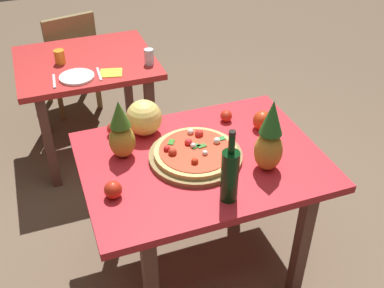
{
  "coord_description": "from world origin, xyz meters",
  "views": [
    {
      "loc": [
        -0.66,
        -1.66,
        2.1
      ],
      "look_at": [
        -0.03,
        0.06,
        0.78
      ],
      "focal_mm": 43.42,
      "sensor_mm": 36.0,
      "label": 1
    }
  ],
  "objects_px": {
    "wine_bottle": "(230,175)",
    "dinner_plate": "(77,77)",
    "pineapple_left": "(270,139)",
    "drinking_glass_water": "(149,57)",
    "napkin_folded": "(111,73)",
    "bell_pepper": "(262,121)",
    "pizza_board": "(196,156)",
    "tomato_by_bottle": "(226,116)",
    "background_table": "(87,75)",
    "tomato_near_board": "(113,190)",
    "display_table": "(201,172)",
    "melon": "(144,118)",
    "fork_utensil": "(54,81)",
    "tomato_beside_pepper": "(114,129)",
    "dining_chair": "(70,57)",
    "pineapple_right": "(121,132)",
    "drinking_glass_juice": "(60,57)",
    "pizza": "(195,151)",
    "knife_utensil": "(99,74)"
  },
  "relations": [
    {
      "from": "wine_bottle",
      "to": "dinner_plate",
      "type": "bearing_deg",
      "value": 108.4
    },
    {
      "from": "pineapple_left",
      "to": "drinking_glass_water",
      "type": "xyz_separation_m",
      "value": [
        -0.22,
        1.25,
        -0.11
      ]
    },
    {
      "from": "napkin_folded",
      "to": "bell_pepper",
      "type": "bearing_deg",
      "value": -55.61
    },
    {
      "from": "pizza_board",
      "to": "dinner_plate",
      "type": "relative_size",
      "value": 2.06
    },
    {
      "from": "dinner_plate",
      "to": "tomato_by_bottle",
      "type": "bearing_deg",
      "value": -48.6
    },
    {
      "from": "background_table",
      "to": "pizza_board",
      "type": "height_order",
      "value": "pizza_board"
    },
    {
      "from": "tomato_by_bottle",
      "to": "tomato_near_board",
      "type": "bearing_deg",
      "value": -151.01
    },
    {
      "from": "display_table",
      "to": "melon",
      "type": "relative_size",
      "value": 6.22
    },
    {
      "from": "wine_bottle",
      "to": "fork_utensil",
      "type": "distance_m",
      "value": 1.47
    },
    {
      "from": "pizza_board",
      "to": "drinking_glass_water",
      "type": "bearing_deg",
      "value": 86.22
    },
    {
      "from": "wine_bottle",
      "to": "drinking_glass_water",
      "type": "bearing_deg",
      "value": 88.5
    },
    {
      "from": "fork_utensil",
      "to": "wine_bottle",
      "type": "bearing_deg",
      "value": -62.18
    },
    {
      "from": "tomato_near_board",
      "to": "dinner_plate",
      "type": "relative_size",
      "value": 0.36
    },
    {
      "from": "tomato_beside_pepper",
      "to": "dinner_plate",
      "type": "xyz_separation_m",
      "value": [
        -0.09,
        0.7,
        -0.03
      ]
    },
    {
      "from": "pineapple_left",
      "to": "napkin_folded",
      "type": "height_order",
      "value": "pineapple_left"
    },
    {
      "from": "bell_pepper",
      "to": "tomato_beside_pepper",
      "type": "distance_m",
      "value": 0.77
    },
    {
      "from": "dining_chair",
      "to": "drinking_glass_water",
      "type": "xyz_separation_m",
      "value": [
        0.44,
        -0.83,
        0.29
      ]
    },
    {
      "from": "pineapple_right",
      "to": "fork_utensil",
      "type": "xyz_separation_m",
      "value": [
        -0.23,
        0.89,
        -0.13
      ]
    },
    {
      "from": "background_table",
      "to": "pineapple_left",
      "type": "relative_size",
      "value": 2.51
    },
    {
      "from": "display_table",
      "to": "fork_utensil",
      "type": "xyz_separation_m",
      "value": [
        -0.58,
        1.04,
        0.1
      ]
    },
    {
      "from": "wine_bottle",
      "to": "pineapple_right",
      "type": "distance_m",
      "value": 0.58
    },
    {
      "from": "pizza_board",
      "to": "tomato_by_bottle",
      "type": "height_order",
      "value": "tomato_by_bottle"
    },
    {
      "from": "dining_chair",
      "to": "drinking_glass_juice",
      "type": "bearing_deg",
      "value": 67.67
    },
    {
      "from": "pizza_board",
      "to": "tomato_beside_pepper",
      "type": "bearing_deg",
      "value": 134.56
    },
    {
      "from": "tomato_near_board",
      "to": "napkin_folded",
      "type": "xyz_separation_m",
      "value": [
        0.23,
        1.16,
        -0.04
      ]
    },
    {
      "from": "pineapple_left",
      "to": "drinking_glass_juice",
      "type": "relative_size",
      "value": 4.02
    },
    {
      "from": "pizza",
      "to": "pineapple_left",
      "type": "xyz_separation_m",
      "value": [
        0.29,
        -0.19,
        0.12
      ]
    },
    {
      "from": "tomato_by_bottle",
      "to": "pineapple_left",
      "type": "bearing_deg",
      "value": -87.79
    },
    {
      "from": "drinking_glass_water",
      "to": "bell_pepper",
      "type": "bearing_deg",
      "value": -69.89
    },
    {
      "from": "display_table",
      "to": "tomato_by_bottle",
      "type": "xyz_separation_m",
      "value": [
        0.24,
        0.26,
        0.12
      ]
    },
    {
      "from": "fork_utensil",
      "to": "knife_utensil",
      "type": "distance_m",
      "value": 0.28
    },
    {
      "from": "drinking_glass_water",
      "to": "napkin_folded",
      "type": "height_order",
      "value": "drinking_glass_water"
    },
    {
      "from": "bell_pepper",
      "to": "dinner_plate",
      "type": "distance_m",
      "value": 1.23
    },
    {
      "from": "drinking_glass_water",
      "to": "wine_bottle",
      "type": "bearing_deg",
      "value": -91.5
    },
    {
      "from": "tomato_near_board",
      "to": "wine_bottle",
      "type": "bearing_deg",
      "value": -21.23
    },
    {
      "from": "tomato_beside_pepper",
      "to": "napkin_folded",
      "type": "xyz_separation_m",
      "value": [
        0.13,
        0.69,
        -0.03
      ]
    },
    {
      "from": "pineapple_right",
      "to": "drinking_glass_juice",
      "type": "xyz_separation_m",
      "value": [
        -0.16,
        1.14,
        -0.09
      ]
    },
    {
      "from": "dining_chair",
      "to": "tomato_beside_pepper",
      "type": "bearing_deg",
      "value": 79.4
    },
    {
      "from": "wine_bottle",
      "to": "drinking_glass_juice",
      "type": "xyz_separation_m",
      "value": [
        -0.52,
        1.6,
        -0.09
      ]
    },
    {
      "from": "pineapple_left",
      "to": "tomato_by_bottle",
      "type": "distance_m",
      "value": 0.46
    },
    {
      "from": "pizza",
      "to": "fork_utensil",
      "type": "relative_size",
      "value": 2.23
    },
    {
      "from": "pineapple_left",
      "to": "melon",
      "type": "xyz_separation_m",
      "value": [
        -0.46,
        0.48,
        -0.07
      ]
    },
    {
      "from": "dining_chair",
      "to": "napkin_folded",
      "type": "relative_size",
      "value": 6.07
    },
    {
      "from": "dining_chair",
      "to": "fork_utensil",
      "type": "relative_size",
      "value": 4.72
    },
    {
      "from": "tomato_beside_pepper",
      "to": "tomato_near_board",
      "type": "xyz_separation_m",
      "value": [
        -0.11,
        -0.47,
        0.0
      ]
    },
    {
      "from": "dining_chair",
      "to": "napkin_folded",
      "type": "distance_m",
      "value": 0.93
    },
    {
      "from": "dining_chair",
      "to": "tomato_beside_pepper",
      "type": "xyz_separation_m",
      "value": [
        0.05,
        -1.56,
        0.28
      ]
    },
    {
      "from": "wine_bottle",
      "to": "pineapple_left",
      "type": "bearing_deg",
      "value": 27.56
    },
    {
      "from": "background_table",
      "to": "dinner_plate",
      "type": "relative_size",
      "value": 4.18
    },
    {
      "from": "fork_utensil",
      "to": "bell_pepper",
      "type": "bearing_deg",
      "value": -38.85
    }
  ]
}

